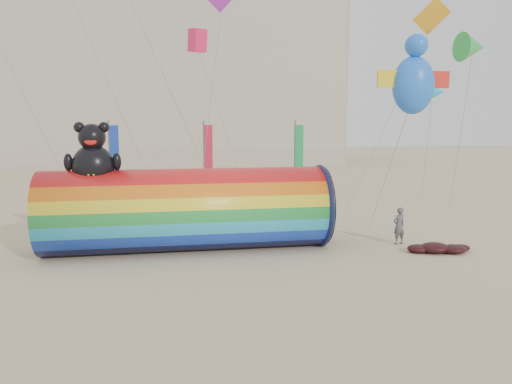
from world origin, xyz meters
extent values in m
plane|color=#CCB58C|center=(0.00, 0.00, 0.00)|extent=(160.00, 160.00, 0.00)
cube|color=#B7AD99|center=(-12.00, 46.00, 10.00)|extent=(60.00, 15.00, 20.00)
cube|color=#28303D|center=(-12.00, 38.44, 10.50)|extent=(59.50, 0.12, 17.00)
cylinder|color=red|center=(-2.12, 2.38, 1.64)|extent=(11.22, 3.27, 3.27)
torus|color=#0F1438|center=(3.38, 2.38, 1.64)|extent=(0.22, 3.43, 3.43)
cylinder|color=black|center=(3.51, 2.38, 1.64)|extent=(0.06, 3.24, 3.24)
ellipsoid|color=black|center=(-5.67, 2.38, 3.41)|extent=(1.60, 1.43, 1.68)
ellipsoid|color=gold|center=(-5.67, 1.87, 3.32)|extent=(0.82, 0.36, 0.72)
sphere|color=black|center=(-5.67, 2.38, 4.53)|extent=(1.03, 1.03, 1.03)
sphere|color=black|center=(-6.12, 2.38, 4.91)|extent=(0.41, 0.41, 0.41)
sphere|color=black|center=(-5.22, 2.38, 4.91)|extent=(0.41, 0.41, 0.41)
ellipsoid|color=red|center=(-5.67, 1.96, 4.39)|extent=(0.45, 0.16, 0.29)
ellipsoid|color=black|center=(-6.56, 2.29, 3.60)|extent=(0.34, 0.34, 0.67)
ellipsoid|color=black|center=(-4.78, 2.29, 3.60)|extent=(0.34, 0.34, 0.67)
imported|color=#505157|center=(6.64, 1.68, 0.78)|extent=(0.65, 0.52, 1.57)
ellipsoid|color=#3C0B0E|center=(7.40, 0.11, 0.20)|extent=(1.17, 0.99, 0.41)
ellipsoid|color=#3C0B0E|center=(8.10, -0.09, 0.17)|extent=(0.99, 0.84, 0.34)
ellipsoid|color=#3C0B0E|center=(6.80, 0.26, 0.16)|extent=(0.91, 0.77, 0.32)
ellipsoid|color=#3C0B0E|center=(7.70, 0.51, 0.14)|extent=(0.78, 0.66, 0.27)
ellipsoid|color=#3C0B0E|center=(8.60, 0.21, 0.13)|extent=(0.73, 0.62, 0.25)
cylinder|color=#59595E|center=(-6.39, 14.93, 2.60)|extent=(0.10, 0.10, 5.20)
cube|color=#1635A7|center=(-6.08, 14.93, 2.65)|extent=(0.56, 0.06, 4.50)
cylinder|color=#59595E|center=(-0.35, 16.62, 2.60)|extent=(0.10, 0.10, 5.20)
cube|color=red|center=(-0.04, 16.62, 2.65)|extent=(0.56, 0.06, 4.50)
cylinder|color=#59595E|center=(5.79, 15.72, 2.60)|extent=(0.10, 0.10, 5.20)
cube|color=#169143|center=(6.10, 15.72, 2.65)|extent=(0.56, 0.06, 4.50)
ellipsoid|color=blue|center=(6.49, 0.68, 6.50)|extent=(1.66, 1.29, 2.21)
cube|color=#FC1C59|center=(-1.05, 10.97, 9.53)|extent=(0.77, 0.77, 1.23)
cube|color=orange|center=(9.84, 5.58, 10.15)|extent=(1.04, 0.06, 1.45)
cone|color=#1BA5DD|center=(13.05, 10.86, 6.90)|extent=(1.55, 1.55, 1.40)
cone|color=green|center=(10.10, 2.50, 8.27)|extent=(1.25, 1.25, 1.12)
camera|label=1|loc=(-2.94, -17.42, 5.12)|focal=35.00mm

